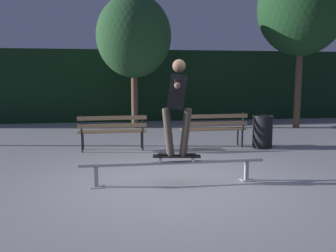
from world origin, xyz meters
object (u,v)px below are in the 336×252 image
park_bench_left_center (214,126)px  trash_can (263,131)px  tree_far_right (302,7)px  park_bench_leftmost (112,128)px  skateboard (177,157)px  tree_behind_benches (134,36)px  skateboarder (177,99)px  grind_rail (174,166)px

park_bench_left_center → trash_can: (1.20, -0.13, -0.12)m
trash_can → tree_far_right: bearing=50.5°
park_bench_left_center → park_bench_leftmost: bearing=180.0°
skateboard → tree_behind_benches: tree_behind_benches is taller
skateboarder → skateboard: bearing=170.3°
skateboard → trash_can: bearing=45.5°
park_bench_left_center → tree_far_right: size_ratio=0.29×
skateboard → tree_behind_benches: size_ratio=0.18×
park_bench_leftmost → tree_far_right: bearing=25.6°
park_bench_left_center → tree_behind_benches: 4.90m
grind_rail → park_bench_left_center: (1.48, 2.81, 0.24)m
park_bench_leftmost → tree_behind_benches: (0.75, 3.82, 2.54)m
grind_rail → skateboard: 0.16m
skateboard → skateboarder: (0.00, -0.00, 0.94)m
park_bench_leftmost → trash_can: size_ratio=2.01×
tree_far_right → trash_can: 5.43m
park_bench_left_center → tree_behind_benches: bearing=114.4°
park_bench_leftmost → skateboarder: bearing=-69.5°
trash_can → skateboard: bearing=-134.5°
skateboarder → park_bench_leftmost: skateboarder is taller
tree_far_right → skateboard: bearing=-131.9°
grind_rail → tree_behind_benches: (-0.25, 6.63, 2.78)m
skateboarder → tree_far_right: bearing=48.1°
skateboarder → park_bench_leftmost: 3.12m
park_bench_left_center → tree_far_right: 5.96m
skateboard → tree_far_right: (5.22, 5.82, 3.56)m
grind_rail → skateboarder: 1.09m
skateboard → park_bench_left_center: park_bench_left_center is taller
grind_rail → skateboard: skateboard is taller
grind_rail → tree_far_right: bearing=47.8°
skateboard → park_bench_leftmost: park_bench_leftmost is taller
skateboard → skateboarder: bearing=-9.7°
grind_rail → park_bench_left_center: size_ratio=1.90×
skateboard → tree_behind_benches: bearing=92.6°
tree_behind_benches → trash_can: size_ratio=5.58×
skateboarder → tree_far_right: size_ratio=0.28×
grind_rail → skateboard: (0.05, 0.00, 0.15)m
skateboarder → tree_far_right: (5.22, 5.82, 2.63)m
skateboard → trash_can: (2.64, 2.68, -0.04)m
tree_behind_benches → trash_can: (2.94, -3.95, -2.67)m
tree_behind_benches → park_bench_left_center: bearing=-65.6°
tree_behind_benches → tree_far_right: 5.66m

